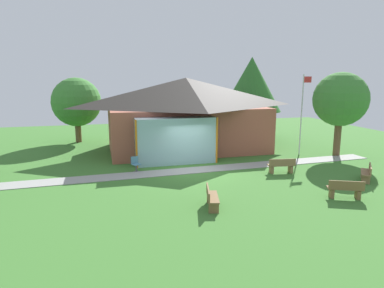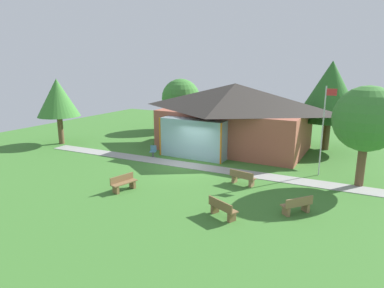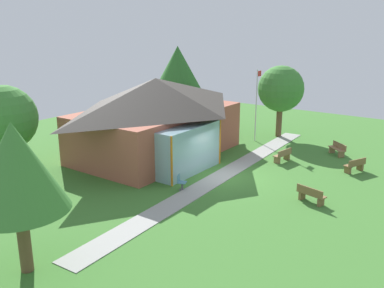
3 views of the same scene
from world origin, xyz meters
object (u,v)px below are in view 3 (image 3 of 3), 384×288
at_px(bench_lawn_far_right, 337,149).
at_px(tree_west_hedge, 16,168).
at_px(pavilion, 157,116).
at_px(bench_mid_right, 283,156).
at_px(bench_front_center, 311,195).
at_px(tree_behind_pavilion_right, 178,75).
at_px(tree_east_hedge, 281,89).
at_px(patio_chair_west, 181,183).
at_px(bench_front_right, 355,166).
at_px(tree_behind_pavilion_left, 4,119).
at_px(flagpole, 256,102).

distance_m(bench_lawn_far_right, tree_west_hedge, 21.59).
xyz_separation_m(pavilion, bench_mid_right, (3.62, -7.53, -2.31)).
bearing_deg(bench_front_center, pavilion, -174.73).
height_order(bench_mid_right, bench_front_center, same).
distance_m(bench_mid_right, tree_behind_pavilion_right, 12.10).
bearing_deg(tree_west_hedge, pavilion, 21.16).
bearing_deg(tree_east_hedge, bench_front_center, -148.54).
bearing_deg(tree_east_hedge, patio_chair_west, -177.62).
relative_size(bench_mid_right, tree_west_hedge, 0.28).
xyz_separation_m(bench_front_right, patio_chair_west, (-8.45, 6.80, 0.01)).
bearing_deg(bench_mid_right, tree_behind_pavilion_left, 141.70).
height_order(bench_mid_right, tree_behind_pavilion_right, tree_behind_pavilion_right).
relative_size(patio_chair_west, tree_east_hedge, 0.15).
bearing_deg(tree_behind_pavilion_left, bench_front_center, -69.99).
relative_size(bench_front_right, tree_east_hedge, 0.28).
relative_size(pavilion, bench_front_right, 7.72).
bearing_deg(bench_lawn_far_right, tree_behind_pavilion_right, 41.53).
distance_m(flagpole, bench_front_right, 9.17).
xyz_separation_m(pavilion, tree_west_hedge, (-13.65, -5.29, 1.21)).
relative_size(bench_lawn_far_right, tree_behind_pavilion_left, 0.27).
height_order(pavilion, patio_chair_west, pavilion).
bearing_deg(tree_behind_pavilion_right, flagpole, -85.56).
distance_m(bench_mid_right, tree_east_hedge, 7.39).
distance_m(bench_front_right, tree_west_hedge, 19.43).
bearing_deg(pavilion, tree_behind_pavilion_left, 146.28).
xyz_separation_m(bench_mid_right, tree_east_hedge, (5.85, 2.97, 3.39)).
bearing_deg(tree_behind_pavilion_left, bench_front_right, -54.82).
distance_m(pavilion, bench_mid_right, 8.67).
height_order(bench_mid_right, patio_chair_west, patio_chair_west).
bearing_deg(flagpole, bench_mid_right, -132.82).
bearing_deg(tree_east_hedge, bench_mid_right, -153.05).
xyz_separation_m(bench_mid_right, bench_lawn_far_right, (3.51, -2.45, 0.00)).
distance_m(bench_front_center, tree_behind_pavilion_right, 17.56).
distance_m(pavilion, tree_west_hedge, 14.69).
distance_m(patio_chair_west, tree_east_hedge, 14.08).
xyz_separation_m(flagpole, bench_mid_right, (-3.60, -3.89, -2.62)).
bearing_deg(bench_mid_right, pavilion, 125.45).
xyz_separation_m(tree_behind_pavilion_left, tree_east_hedge, (17.29, -9.78, 0.52)).
relative_size(pavilion, bench_front_center, 7.66).
bearing_deg(bench_front_right, tree_behind_pavilion_right, 105.15).
bearing_deg(bench_front_right, bench_mid_right, 122.46).
bearing_deg(tree_behind_pavilion_left, bench_lawn_far_right, -45.47).
height_order(patio_chair_west, tree_east_hedge, tree_east_hedge).
bearing_deg(tree_behind_pavilion_right, bench_lawn_far_right, -88.05).
relative_size(bench_front_center, patio_chair_west, 1.82).
relative_size(pavilion, tree_west_hedge, 2.16).
bearing_deg(tree_west_hedge, bench_mid_right, -7.40).
distance_m(bench_front_right, patio_chair_west, 10.85).
bearing_deg(bench_front_center, bench_mid_right, 139.96).
distance_m(bench_mid_right, tree_behind_pavilion_left, 17.37).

